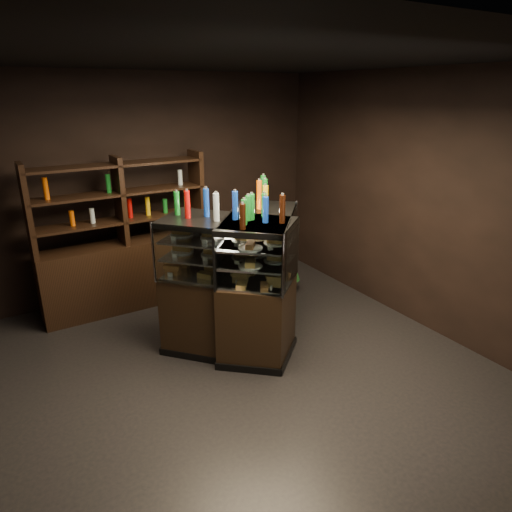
{
  "coord_description": "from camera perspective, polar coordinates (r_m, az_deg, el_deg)",
  "views": [
    {
      "loc": [
        -1.83,
        -3.64,
        2.74
      ],
      "look_at": [
        0.38,
        0.16,
        1.15
      ],
      "focal_mm": 32.0,
      "sensor_mm": 36.0,
      "label": 1
    }
  ],
  "objects": [
    {
      "name": "room_shell",
      "position": [
        4.15,
        -3.43,
        8.79
      ],
      "size": [
        5.02,
        5.02,
        3.01
      ],
      "color": "black",
      "rests_on": "ground"
    },
    {
      "name": "food_display",
      "position": [
        4.85,
        -1.54,
        0.95
      ],
      "size": [
        1.38,
        1.07,
        0.46
      ],
      "color": "#C07644",
      "rests_on": "display_case"
    },
    {
      "name": "ground",
      "position": [
        4.91,
        -2.96,
        -14.04
      ],
      "size": [
        5.0,
        5.0,
        0.0
      ],
      "primitive_type": "plane",
      "color": "black",
      "rests_on": "ground"
    },
    {
      "name": "potted_conifer",
      "position": [
        6.53,
        3.98,
        -0.74
      ],
      "size": [
        0.36,
        0.36,
        0.78
      ],
      "rotation": [
        0.0,
        0.0,
        -0.4
      ],
      "color": "black",
      "rests_on": "ground"
    },
    {
      "name": "display_case",
      "position": [
        5.1,
        -1.49,
        -6.06
      ],
      "size": [
        1.83,
        1.52,
        1.52
      ],
      "rotation": [
        0.0,
        0.0,
        0.03
      ],
      "color": "black",
      "rests_on": "ground"
    },
    {
      "name": "back_shelving",
      "position": [
        6.22,
        -15.91,
        -0.88
      ],
      "size": [
        2.18,
        0.49,
        2.0
      ],
      "rotation": [
        0.0,
        0.0,
        0.03
      ],
      "color": "black",
      "rests_on": "ground"
    },
    {
      "name": "bottles_top",
      "position": [
        4.72,
        -1.62,
        6.56
      ],
      "size": [
        1.2,
        0.93,
        0.3
      ],
      "color": "yellow",
      "rests_on": "display_case"
    }
  ]
}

